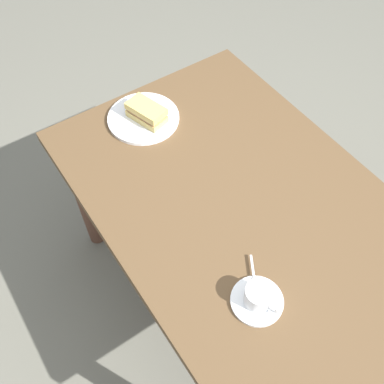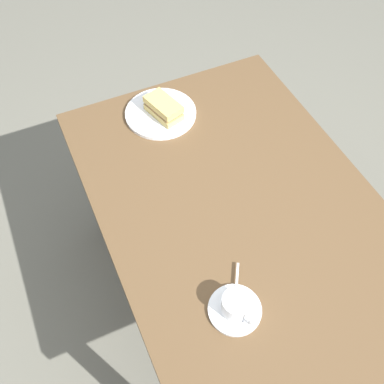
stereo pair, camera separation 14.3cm
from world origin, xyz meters
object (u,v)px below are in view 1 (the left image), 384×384
sandwich_front (147,112)px  spoon (254,275)px  sandwich_plate (143,118)px  coffee_cup (259,296)px  coffee_saucer (257,301)px  dining_table (239,218)px

sandwich_front → spoon: bearing=-5.7°
sandwich_plate → spoon: size_ratio=2.97×
sandwich_front → spoon: 0.72m
sandwich_front → coffee_cup: (0.78, -0.11, -0.00)m
coffee_cup → spoon: (-0.07, 0.04, -0.03)m
sandwich_plate → coffee_saucer: size_ratio=1.79×
sandwich_front → coffee_saucer: bearing=-8.0°
coffee_saucer → coffee_cup: 0.04m
spoon → sandwich_plate: bearing=175.0°
sandwich_plate → sandwich_front: sandwich_front is taller
dining_table → sandwich_front: (-0.48, -0.07, 0.15)m
dining_table → coffee_cup: 0.38m
sandwich_front → coffee_saucer: size_ratio=1.08×
coffee_saucer → sandwich_plate: bearing=172.6°
sandwich_plate → spoon: 0.74m
sandwich_plate → spoon: spoon is taller
coffee_cup → spoon: size_ratio=1.18×
coffee_cup → spoon: bearing=149.4°
sandwich_plate → coffee_saucer: 0.80m
sandwich_plate → sandwich_front: bearing=23.0°
dining_table → spoon: (0.23, -0.14, 0.12)m
dining_table → sandwich_plate: 0.52m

